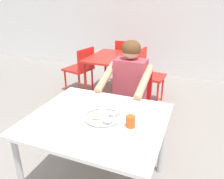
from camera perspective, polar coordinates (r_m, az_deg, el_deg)
name	(u,v)px	position (r m, az deg, el deg)	size (l,w,h in m)	color
table_foreground	(97,126)	(1.82, -3.78, -9.22)	(1.07, 0.94, 0.75)	white
thali_tray	(103,117)	(1.77, -2.33, -7.06)	(0.30, 0.30, 0.03)	#B7BABF
drinking_cup	(131,121)	(1.66, 4.77, -8.06)	(0.07, 0.07, 0.09)	#D84C19
chair_foreground	(133,98)	(2.68, 5.38, -2.27)	(0.42, 0.40, 0.87)	red
diner_foreground	(127,88)	(2.40, 3.93, 0.48)	(0.50, 0.56, 1.22)	#3F3F3F
table_background_red	(113,61)	(3.76, 0.37, 7.27)	(0.77, 0.94, 0.70)	red
chair_red_left	(81,67)	(3.99, -7.84, 5.84)	(0.50, 0.51, 0.81)	red
chair_red_right	(147,72)	(3.59, 9.00, 4.40)	(0.42, 0.42, 0.88)	red
chair_red_far	(126,59)	(4.42, 3.49, 7.85)	(0.42, 0.43, 0.85)	red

